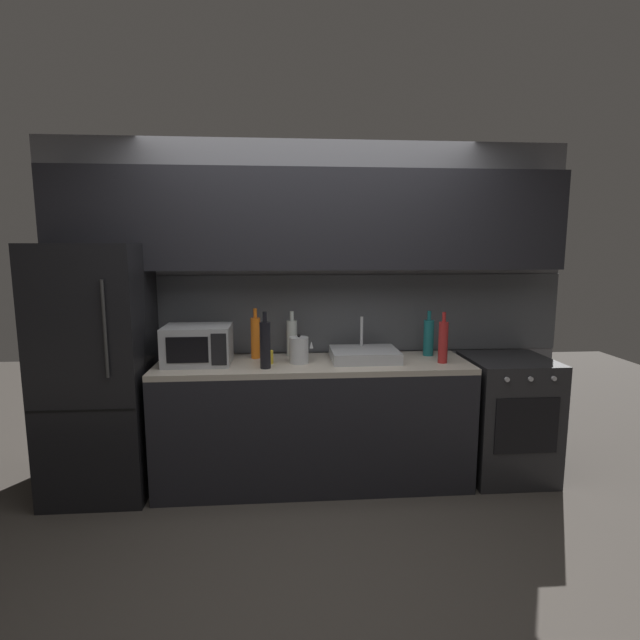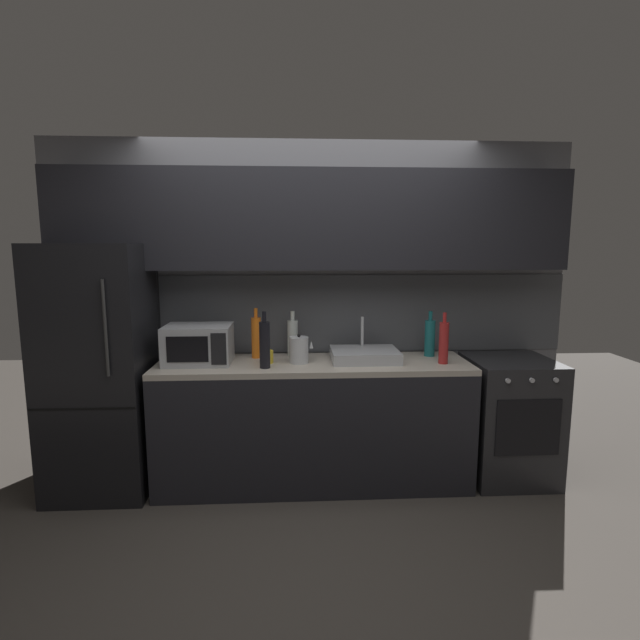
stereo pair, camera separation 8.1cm
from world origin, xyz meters
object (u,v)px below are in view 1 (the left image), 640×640
(wine_bottle_dark, at_px, (265,344))
(wine_bottle_teal, at_px, (429,337))
(wine_bottle_red, at_px, (443,342))
(mug_yellow, at_px, (267,357))
(refrigerator, at_px, (98,371))
(kettle, at_px, (299,350))
(oven_range, at_px, (506,417))
(wine_bottle_orange, at_px, (256,337))
(microwave, at_px, (198,345))
(wine_bottle_clear, at_px, (292,337))

(wine_bottle_dark, relative_size, wine_bottle_teal, 1.13)
(wine_bottle_red, relative_size, mug_yellow, 3.99)
(refrigerator, xyz_separation_m, kettle, (1.39, -0.02, 0.13))
(oven_range, relative_size, wine_bottle_orange, 2.43)
(wine_bottle_red, distance_m, wine_bottle_teal, 0.24)
(kettle, height_order, wine_bottle_red, wine_bottle_red)
(microwave, height_order, wine_bottle_red, wine_bottle_red)
(wine_bottle_clear, bearing_deg, kettle, -79.14)
(microwave, bearing_deg, oven_range, -0.50)
(oven_range, xyz_separation_m, wine_bottle_teal, (-0.57, 0.15, 0.59))
(refrigerator, height_order, wine_bottle_red, refrigerator)
(wine_bottle_red, bearing_deg, oven_range, 9.49)
(mug_yellow, bearing_deg, kettle, -1.18)
(wine_bottle_red, height_order, wine_bottle_clear, wine_bottle_red)
(wine_bottle_clear, bearing_deg, wine_bottle_dark, -117.05)
(wine_bottle_clear, xyz_separation_m, wine_bottle_teal, (1.03, -0.07, 0.00))
(wine_bottle_red, bearing_deg, kettle, 175.73)
(microwave, height_order, wine_bottle_teal, wine_bottle_teal)
(wine_bottle_red, relative_size, wine_bottle_dark, 0.94)
(wine_bottle_teal, relative_size, mug_yellow, 3.75)
(wine_bottle_red, relative_size, wine_bottle_orange, 0.98)
(microwave, height_order, wine_bottle_clear, wine_bottle_clear)
(wine_bottle_red, relative_size, wine_bottle_teal, 1.07)
(mug_yellow, bearing_deg, wine_bottle_teal, 7.53)
(wine_bottle_dark, height_order, wine_bottle_orange, wine_bottle_dark)
(wine_bottle_clear, height_order, wine_bottle_teal, wine_bottle_teal)
(wine_bottle_orange, relative_size, mug_yellow, 4.07)
(refrigerator, relative_size, wine_bottle_orange, 4.69)
(wine_bottle_clear, xyz_separation_m, mug_yellow, (-0.18, -0.23, -0.10))
(wine_bottle_orange, bearing_deg, kettle, -29.60)
(refrigerator, xyz_separation_m, oven_range, (2.94, -0.00, -0.42))
(wine_bottle_teal, bearing_deg, wine_bottle_clear, 176.05)
(refrigerator, relative_size, mug_yellow, 19.10)
(kettle, distance_m, wine_bottle_orange, 0.37)
(wine_bottle_dark, bearing_deg, kettle, 29.83)
(microwave, distance_m, mug_yellow, 0.49)
(oven_range, height_order, microwave, microwave)
(wine_bottle_red, height_order, wine_bottle_orange, wine_bottle_orange)
(wine_bottle_clear, bearing_deg, refrigerator, -170.74)
(wine_bottle_orange, bearing_deg, oven_range, -4.99)
(oven_range, bearing_deg, mug_yellow, -179.67)
(wine_bottle_clear, xyz_separation_m, wine_bottle_dark, (-0.19, -0.37, 0.02))
(wine_bottle_teal, bearing_deg, wine_bottle_red, -82.57)
(wine_bottle_red, relative_size, wine_bottle_clear, 1.07)
(wine_bottle_red, xyz_separation_m, wine_bottle_clear, (-1.06, 0.31, -0.01))
(microwave, distance_m, wine_bottle_teal, 1.69)
(wine_bottle_dark, bearing_deg, wine_bottle_teal, 13.76)
(wine_bottle_clear, height_order, wine_bottle_orange, wine_bottle_orange)
(microwave, height_order, mug_yellow, microwave)
(refrigerator, xyz_separation_m, wine_bottle_dark, (1.15, -0.15, 0.20))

